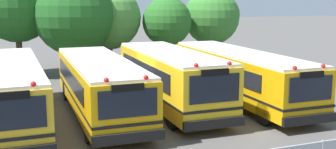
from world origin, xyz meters
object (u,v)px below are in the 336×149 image
(school_bus_1, at_px, (99,84))
(tree_3, at_px, (110,18))
(school_bus_2, at_px, (171,77))
(school_bus_3, at_px, (239,74))
(tree_2, at_px, (76,15))
(school_bus_0, at_px, (10,90))
(tree_4, at_px, (166,21))
(tree_5, at_px, (214,16))
(tree_1, at_px, (16,7))

(school_bus_1, height_order, tree_3, tree_3)
(school_bus_2, xyz_separation_m, school_bus_3, (3.67, 0.07, -0.09))
(tree_2, distance_m, tree_3, 2.77)
(school_bus_0, distance_m, tree_4, 14.64)
(school_bus_3, bearing_deg, tree_5, -109.56)
(tree_2, xyz_separation_m, tree_5, (10.33, 0.79, -0.28))
(tree_3, bearing_deg, tree_5, -3.01)
(school_bus_0, distance_m, school_bus_1, 3.71)
(school_bus_1, xyz_separation_m, tree_5, (11.04, 10.58, 2.34))
(tree_1, relative_size, tree_4, 1.31)
(tree_4, height_order, tree_5, tree_5)
(school_bus_2, distance_m, tree_5, 13.40)
(tree_3, distance_m, tree_4, 3.90)
(school_bus_2, xyz_separation_m, tree_3, (-0.12, 11.14, 2.23))
(school_bus_2, bearing_deg, tree_1, -60.60)
(school_bus_3, height_order, tree_1, tree_1)
(tree_1, xyz_separation_m, tree_4, (9.78, -1.44, -1.01))
(tree_4, distance_m, tree_5, 4.19)
(school_bus_0, relative_size, tree_1, 1.58)
(tree_1, xyz_separation_m, tree_5, (13.90, -0.70, -0.79))
(school_bus_2, relative_size, school_bus_3, 0.84)
(tree_1, bearing_deg, school_bus_2, -61.60)
(school_bus_3, relative_size, tree_2, 1.70)
(tree_5, bearing_deg, school_bus_1, -136.23)
(school_bus_1, bearing_deg, school_bus_0, 1.96)
(school_bus_3, relative_size, tree_1, 1.64)
(school_bus_0, bearing_deg, tree_1, -93.96)
(school_bus_0, bearing_deg, tree_5, -143.98)
(school_bus_0, relative_size, tree_4, 2.07)
(tree_2, bearing_deg, school_bus_1, -94.15)
(tree_3, bearing_deg, school_bus_1, -106.21)
(tree_2, bearing_deg, school_bus_2, -75.30)
(school_bus_0, distance_m, tree_3, 13.20)
(school_bus_1, bearing_deg, tree_1, -74.12)
(tree_4, bearing_deg, tree_1, 171.64)
(school_bus_2, xyz_separation_m, tree_1, (-6.18, 11.43, 3.02))
(school_bus_3, xyz_separation_m, tree_1, (-9.85, 11.36, 3.11))
(tree_2, bearing_deg, school_bus_3, -57.53)
(tree_5, bearing_deg, tree_1, 177.12)
(school_bus_1, xyz_separation_m, tree_1, (-2.86, 11.27, 3.13))
(school_bus_3, bearing_deg, tree_2, -56.29)
(tree_4, bearing_deg, school_bus_0, -137.14)
(school_bus_1, xyz_separation_m, school_bus_3, (6.99, -0.08, 0.02))
(school_bus_2, distance_m, tree_2, 10.58)
(school_bus_0, xyz_separation_m, school_bus_2, (7.03, -0.13, 0.07))
(school_bus_0, xyz_separation_m, tree_1, (0.85, 11.29, 3.10))
(tree_2, xyz_separation_m, tree_3, (2.49, 1.20, -0.28))
(school_bus_3, relative_size, tree_3, 1.88)
(tree_1, bearing_deg, school_bus_0, -94.28)
(tree_1, xyz_separation_m, tree_3, (6.06, -0.29, -0.79))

